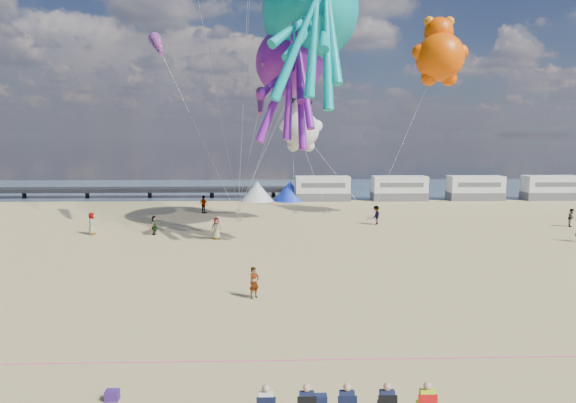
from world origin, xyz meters
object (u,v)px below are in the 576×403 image
(beachgoer_1, at_px, (572,218))
(standing_person, at_px, (254,283))
(tent_white, at_px, (257,191))
(cooler_purple, at_px, (112,395))
(motorhome_2, at_px, (475,188))
(beachgoer_2, at_px, (376,215))
(kite_octopus_purple, at_px, (289,63))
(kite_panda, at_px, (301,130))
(tent_blue, at_px, (290,191))
(sandbag_e, at_px, (238,210))
(windsock_mid, at_px, (270,53))
(beachgoer_4, at_px, (155,225))
(beachgoer_6, at_px, (92,224))
(beachgoer_3, at_px, (204,204))
(kite_octopus_teal, at_px, (310,12))
(cooler_navy, at_px, (321,400))
(sandbag_c, at_px, (370,218))
(beachgoer_0, at_px, (216,229))
(sandbag_b, at_px, (295,212))
(motorhome_0, at_px, (322,188))
(sandbag_a, at_px, (239,220))
(motorhome_1, at_px, (399,188))
(sandbag_d, at_px, (327,212))
(motorhome_3, at_px, (551,188))
(kite_teddy_orange, at_px, (440,57))
(windsock_left, at_px, (158,45))

(beachgoer_1, bearing_deg, standing_person, 154.61)
(tent_white, relative_size, cooler_purple, 10.00)
(motorhome_2, bearing_deg, standing_person, -124.56)
(beachgoer_2, height_order, kite_octopus_purple, kite_octopus_purple)
(kite_panda, bearing_deg, tent_blue, 115.31)
(cooler_purple, xyz_separation_m, sandbag_e, (1.29, 38.95, -0.05))
(motorhome_2, relative_size, tent_white, 1.65)
(kite_panda, bearing_deg, windsock_mid, -106.73)
(standing_person, height_order, kite_panda, kite_panda)
(beachgoer_2, distance_m, kite_panda, 10.29)
(kite_panda, bearing_deg, beachgoer_2, 10.21)
(beachgoer_1, distance_m, beachgoer_4, 35.88)
(tent_blue, distance_m, beachgoer_6, 26.89)
(kite_panda, bearing_deg, beachgoer_3, 173.64)
(windsock_mid, bearing_deg, tent_white, 103.92)
(kite_octopus_teal, xyz_separation_m, kite_panda, (-0.44, 4.29, -9.27))
(cooler_navy, relative_size, sandbag_c, 0.76)
(tent_blue, distance_m, sandbag_e, 10.43)
(kite_octopus_teal, bearing_deg, beachgoer_3, 159.86)
(beachgoer_0, distance_m, sandbag_b, 14.71)
(motorhome_0, xyz_separation_m, beachgoer_6, (-20.78, -21.01, -0.61))
(beachgoer_6, bearing_deg, tent_blue, -42.99)
(beachgoer_1, relative_size, sandbag_a, 3.20)
(motorhome_1, relative_size, cooler_navy, 17.37)
(beachgoer_2, height_order, sandbag_d, beachgoer_2)
(beachgoer_3, bearing_deg, beachgoer_4, 116.19)
(standing_person, distance_m, beachgoer_6, 21.71)
(cooler_navy, xyz_separation_m, beachgoer_1, (24.88, 29.26, 0.65))
(motorhome_0, bearing_deg, motorhome_3, 0.00)
(standing_person, bearing_deg, kite_octopus_purple, 41.09)
(motorhome_0, height_order, sandbag_d, motorhome_0)
(tent_blue, height_order, kite_octopus_purple, kite_octopus_purple)
(kite_teddy_orange, bearing_deg, motorhome_3, 41.84)
(cooler_purple, xyz_separation_m, kite_teddy_orange, (20.28, 32.89, 14.90))
(tent_white, relative_size, standing_person, 2.54)
(beachgoer_1, relative_size, windsock_mid, 0.25)
(motorhome_0, height_order, kite_panda, kite_panda)
(windsock_left, bearing_deg, beachgoer_0, -64.90)
(sandbag_c, bearing_deg, beachgoer_3, 165.39)
(motorhome_2, relative_size, kite_teddy_orange, 0.88)
(kite_teddy_orange, bearing_deg, sandbag_c, 180.00)
(sandbag_b, relative_size, sandbag_e, 1.00)
(sandbag_c, height_order, kite_octopus_purple, kite_octopus_purple)
(motorhome_0, xyz_separation_m, beachgoer_2, (3.18, -17.12, -0.64))
(standing_person, xyz_separation_m, beachgoer_2, (10.26, 20.74, 0.07))
(cooler_purple, relative_size, windsock_mid, 0.06)
(cooler_navy, bearing_deg, beachgoer_6, 120.68)
(beachgoer_2, bearing_deg, kite_teddy_orange, 146.08)
(tent_blue, height_order, beachgoer_4, tent_blue)
(beachgoer_2, bearing_deg, beachgoer_3, -79.42)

